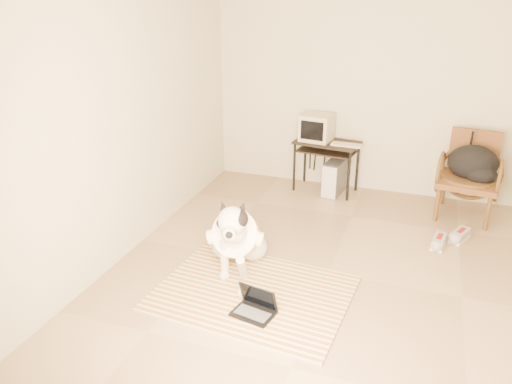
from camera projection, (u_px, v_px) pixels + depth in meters
The scene contains 15 objects.
floor at pixel (329, 273), 4.69m from camera, with size 4.50×4.50×0.00m, color #987D5D.
wall_back at pixel (372, 86), 6.12m from camera, with size 4.50×4.50×0.00m, color beige.
wall_front at pixel (243, 270), 2.21m from camera, with size 4.50×4.50×0.00m, color beige.
wall_left at pixel (131, 116), 4.77m from camera, with size 4.50×4.50×0.00m, color beige.
rug at pixel (253, 293), 4.38m from camera, with size 1.74×1.38×0.02m.
dog at pixel (237, 237), 4.66m from camera, with size 0.59×1.07×0.82m.
laptop at pixel (255, 307), 4.08m from camera, with size 0.38×0.30×0.23m.
computer_desk at pixel (327, 149), 6.34m from camera, with size 0.85×0.55×0.66m.
crt_monitor at pixel (317, 127), 6.32m from camera, with size 0.41×0.40×0.33m.
desk_keyboard at pixel (346, 145), 6.15m from camera, with size 0.37×0.14×0.02m, color #B5A98E.
pc_tower at pixel (335, 177), 6.40m from camera, with size 0.26×0.49×0.44m.
rattan_chair at pixel (469, 175), 5.70m from camera, with size 0.72×0.70×0.97m.
backpack at pixel (474, 165), 5.61m from camera, with size 0.55×0.48×0.40m.
sneaker_left at pixel (439, 242), 5.17m from camera, with size 0.16×0.31×0.10m.
sneaker_right at pixel (460, 236), 5.29m from camera, with size 0.23×0.33×0.11m.
Camera 1 is at (0.68, -4.03, 2.53)m, focal length 35.00 mm.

